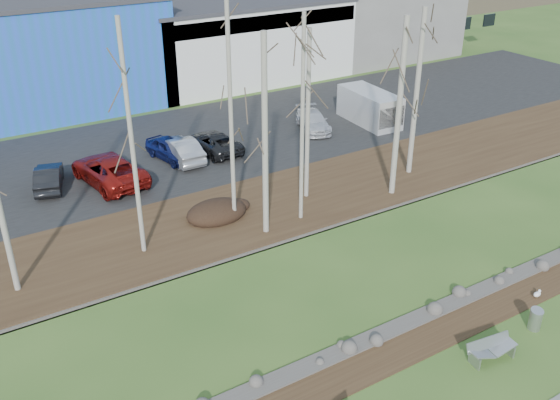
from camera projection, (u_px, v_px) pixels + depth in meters
ground at (456, 376)px, 21.91m from camera, size 200.00×200.00×0.00m
dirt_strip at (415, 342)px, 23.50m from camera, size 80.00×1.80×0.03m
near_bank_rocks at (397, 328)px, 24.26m from camera, size 80.00×0.80×0.50m
river at (334, 278)px, 27.37m from camera, size 80.00×8.00×0.90m
far_bank_rocks at (285, 238)px, 30.48m from camera, size 80.00×0.80×0.46m
far_bank at (252, 211)px, 32.87m from camera, size 80.00×7.00×0.15m
parking_lot at (173, 148)px, 40.84m from camera, size 80.00×14.00×0.14m
building_blue at (21, 54)px, 46.78m from camera, size 20.40×12.24×8.30m
building_white at (233, 36)px, 55.59m from camera, size 18.36×12.24×6.80m
building_grey at (372, 16)px, 63.04m from camera, size 14.28×12.24×7.30m
bench_damaged at (491, 349)px, 22.53m from camera, size 1.94×0.86×0.83m
litter_bin at (535, 320)px, 24.06m from camera, size 0.61×0.61×0.83m
seagull at (537, 294)px, 25.99m from camera, size 0.47×0.22×0.33m
dirt_mound at (217, 211)px, 31.99m from camera, size 3.24×2.29×0.63m
birch_1 at (132, 143)px, 26.77m from camera, size 0.21×0.21×10.73m
birch_2 at (231, 114)px, 29.29m from camera, size 0.21×0.21×11.36m
birch_3 at (265, 138)px, 28.63m from camera, size 0.28×0.28×9.77m
birch_4 at (308, 117)px, 32.29m from camera, size 0.23×0.23×9.11m
birch_5 at (302, 122)px, 29.77m from camera, size 0.20×0.20×10.32m
birch_6 at (399, 109)px, 32.54m from camera, size 0.30×0.30×9.65m
birch_7 at (416, 94)px, 35.08m from camera, size 0.29×0.29×9.58m
car_1 at (49, 177)px, 34.97m from camera, size 2.44×4.16×1.30m
car_2 at (109, 170)px, 35.51m from camera, size 3.47×6.10×1.61m
car_3 at (171, 149)px, 38.62m from camera, size 2.33×4.23×1.36m
car_4 at (181, 149)px, 38.49m from camera, size 1.61×4.49×1.47m
car_5 at (214, 142)px, 39.78m from camera, size 2.33×4.68×1.28m
car_6 at (313, 121)px, 43.44m from camera, size 3.14×4.72×1.27m
van_white at (371, 108)px, 44.39m from camera, size 2.53×5.37×2.29m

